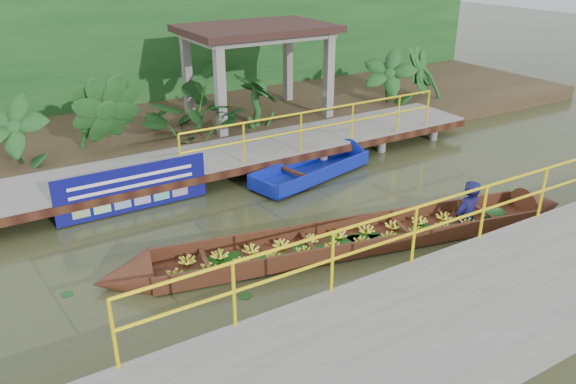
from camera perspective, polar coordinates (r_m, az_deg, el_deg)
ground at (r=11.48m, az=-1.20°, el=-4.22°), size 80.00×80.00×0.00m
land_strip at (r=17.81m, az=-13.44°, el=6.40°), size 30.00×8.00×0.45m
far_dock at (r=14.11m, az=-8.14°, el=3.23°), size 16.00×2.06×1.66m
near_dock at (r=9.15m, az=18.10°, el=-11.54°), size 18.00×2.40×1.73m
pavilion at (r=17.27m, az=-3.19°, el=15.32°), size 4.40×3.00×3.00m
foliage_backdrop at (r=19.74m, az=-16.34°, el=13.13°), size 30.00×0.80×4.00m
vendor_boat at (r=11.18m, az=8.90°, el=-3.81°), size 9.87×2.99×2.28m
moored_blue_boat at (r=14.77m, az=4.80°, el=3.08°), size 4.04×1.93×0.93m
blue_banner at (r=12.60m, az=-15.45°, el=0.35°), size 3.33×0.04×1.04m
tropical_plants at (r=16.33m, az=-3.75°, el=10.01°), size 14.65×1.65×2.06m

